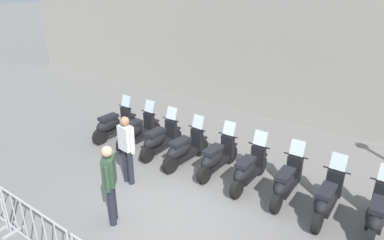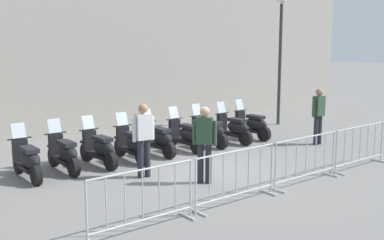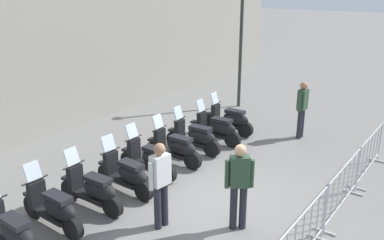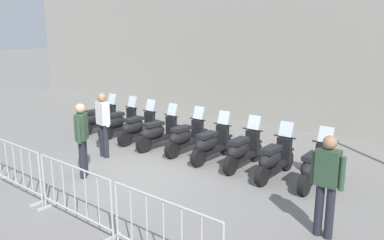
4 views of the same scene
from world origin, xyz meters
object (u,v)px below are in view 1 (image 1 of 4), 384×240
(motorcycle_2, at_px, (160,139))
(motorcycle_0, at_px, (114,124))
(motorcycle_7, at_px, (327,199))
(barrier_segment_1, at_px, (35,231))
(officer_mid_plaza, at_px, (110,181))
(motorcycle_4, at_px, (217,157))
(motorcycle_8, at_px, (377,213))
(motorcycle_5, at_px, (248,170))
(motorcycle_6, at_px, (286,182))
(motorcycle_3, at_px, (184,149))
(motorcycle_1, at_px, (137,131))
(officer_near_row_end, at_px, (127,146))

(motorcycle_2, bearing_deg, motorcycle_0, 179.87)
(motorcycle_2, bearing_deg, motorcycle_7, -2.36)
(motorcycle_0, height_order, motorcycle_7, same)
(barrier_segment_1, height_order, officer_mid_plaza, officer_mid_plaza)
(motorcycle_2, height_order, motorcycle_7, same)
(motorcycle_4, relative_size, motorcycle_8, 1.00)
(motorcycle_8, bearing_deg, motorcycle_0, 179.09)
(motorcycle_5, bearing_deg, motorcycle_8, -0.87)
(motorcycle_6, bearing_deg, motorcycle_3, -179.45)
(motorcycle_1, xyz_separation_m, motorcycle_7, (5.51, -0.26, 0.00))
(motorcycle_6, xyz_separation_m, officer_mid_plaza, (-2.60, -2.74, 0.53))
(motorcycle_1, height_order, motorcycle_6, same)
(motorcycle_0, height_order, motorcycle_6, same)
(motorcycle_2, height_order, motorcycle_3, same)
(motorcycle_2, bearing_deg, motorcycle_1, 175.77)
(motorcycle_3, relative_size, motorcycle_6, 1.00)
(motorcycle_5, bearing_deg, motorcycle_2, 178.53)
(motorcycle_2, distance_m, officer_near_row_end, 1.66)
(motorcycle_8, relative_size, barrier_segment_1, 0.83)
(motorcycle_3, bearing_deg, motorcycle_2, 174.65)
(officer_near_row_end, bearing_deg, barrier_segment_1, -82.48)
(motorcycle_4, xyz_separation_m, motorcycle_6, (1.84, -0.08, 0.00))
(motorcycle_2, bearing_deg, motorcycle_5, -1.47)
(motorcycle_7, relative_size, barrier_segment_1, 0.83)
(officer_mid_plaza, bearing_deg, motorcycle_4, 74.89)
(motorcycle_0, xyz_separation_m, officer_mid_plaza, (2.92, -2.80, 0.53))
(motorcycle_4, distance_m, motorcycle_7, 2.76)
(motorcycle_0, relative_size, officer_near_row_end, 1.00)
(motorcycle_1, height_order, officer_near_row_end, officer_near_row_end)
(motorcycle_6, bearing_deg, officer_near_row_end, -156.19)
(barrier_segment_1, relative_size, officer_near_row_end, 1.19)
(motorcycle_4, height_order, motorcycle_5, same)
(motorcycle_2, xyz_separation_m, officer_mid_plaza, (1.08, -2.80, 0.53))
(motorcycle_1, relative_size, motorcycle_8, 1.00)
(motorcycle_5, relative_size, officer_mid_plaza, 0.99)
(motorcycle_3, bearing_deg, motorcycle_1, 175.22)
(officer_near_row_end, bearing_deg, motorcycle_2, 100.95)
(motorcycle_1, distance_m, motorcycle_8, 6.44)
(motorcycle_6, distance_m, officer_near_row_end, 3.73)
(motorcycle_0, relative_size, motorcycle_1, 1.00)
(motorcycle_6, bearing_deg, motorcycle_4, 177.66)
(barrier_segment_1, bearing_deg, officer_near_row_end, 97.52)
(motorcycle_4, relative_size, motorcycle_7, 1.00)
(motorcycle_3, bearing_deg, motorcycle_7, -1.62)
(motorcycle_1, xyz_separation_m, officer_mid_plaza, (2.00, -2.86, 0.53))
(motorcycle_4, distance_m, motorcycle_5, 0.92)
(motorcycle_2, height_order, barrier_segment_1, motorcycle_2)
(motorcycle_1, bearing_deg, motorcycle_3, -4.78)
(motorcycle_4, bearing_deg, motorcycle_5, -5.44)
(motorcycle_3, relative_size, motorcycle_7, 1.00)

